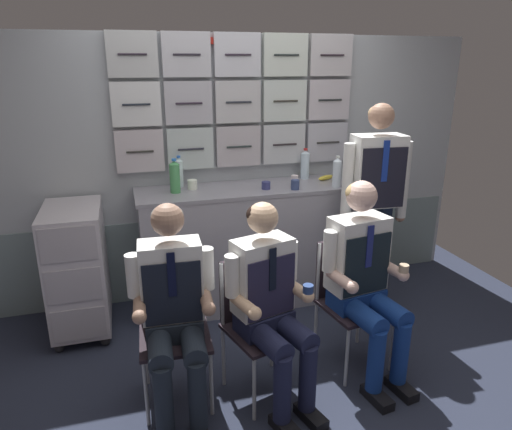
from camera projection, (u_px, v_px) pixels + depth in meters
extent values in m
cube|color=#252A3B|center=(285.00, 381.00, 2.99)|extent=(4.80, 4.80, 0.04)
cube|color=#A7AEB4|center=(232.00, 170.00, 3.91)|extent=(4.20, 0.06, 2.15)
cube|color=gray|center=(235.00, 251.00, 4.11)|extent=(4.12, 0.01, 0.69)
cube|color=#BEB4BA|center=(140.00, 151.00, 3.59)|extent=(0.36, 0.06, 0.33)
cylinder|color=#2A2924|center=(140.00, 152.00, 3.56)|extent=(0.20, 0.01, 0.01)
cube|color=#B5C1BF|center=(190.00, 148.00, 3.70)|extent=(0.36, 0.06, 0.33)
cylinder|color=#20212B|center=(191.00, 149.00, 3.66)|extent=(0.20, 0.01, 0.01)
cube|color=#B0A9AE|center=(238.00, 146.00, 3.80)|extent=(0.36, 0.06, 0.33)
cylinder|color=#202B2A|center=(239.00, 147.00, 3.77)|extent=(0.20, 0.01, 0.01)
cube|color=#B5BABD|center=(283.00, 144.00, 3.90)|extent=(0.36, 0.06, 0.33)
cylinder|color=black|center=(285.00, 145.00, 3.87)|extent=(0.20, 0.01, 0.01)
cube|color=#ABABB7|center=(326.00, 142.00, 4.01)|extent=(0.36, 0.06, 0.33)
cylinder|color=#282926|center=(328.00, 142.00, 3.97)|extent=(0.20, 0.01, 0.01)
cube|color=silver|center=(136.00, 104.00, 3.48)|extent=(0.36, 0.06, 0.33)
cylinder|color=#1D232E|center=(136.00, 105.00, 3.45)|extent=(0.20, 0.01, 0.01)
cube|color=#B0AEB6|center=(188.00, 103.00, 3.59)|extent=(0.36, 0.06, 0.33)
cylinder|color=#2B212E|center=(189.00, 103.00, 3.55)|extent=(0.20, 0.01, 0.01)
cube|color=#BBB9BB|center=(238.00, 102.00, 3.69)|extent=(0.36, 0.06, 0.33)
cylinder|color=#22262E|center=(239.00, 102.00, 3.66)|extent=(0.20, 0.01, 0.01)
cube|color=silver|center=(284.00, 101.00, 3.79)|extent=(0.36, 0.06, 0.33)
cylinder|color=#2B2921|center=(286.00, 101.00, 3.76)|extent=(0.20, 0.01, 0.01)
cube|color=#B9B2BA|center=(328.00, 100.00, 3.90)|extent=(0.36, 0.06, 0.33)
cylinder|color=black|center=(330.00, 100.00, 3.86)|extent=(0.20, 0.01, 0.01)
cube|color=#B6B8B8|center=(132.00, 54.00, 3.37)|extent=(0.36, 0.06, 0.33)
cylinder|color=#28202C|center=(132.00, 54.00, 3.34)|extent=(0.20, 0.01, 0.01)
cube|color=#BCBCC3|center=(186.00, 54.00, 3.48)|extent=(0.36, 0.06, 0.33)
cylinder|color=black|center=(187.00, 54.00, 3.44)|extent=(0.20, 0.01, 0.01)
cube|color=silver|center=(237.00, 55.00, 3.58)|extent=(0.36, 0.06, 0.33)
cylinder|color=#271E2B|center=(238.00, 55.00, 3.55)|extent=(0.20, 0.01, 0.01)
cube|color=silver|center=(285.00, 55.00, 3.68)|extent=(0.36, 0.06, 0.33)
cylinder|color=#212A29|center=(287.00, 55.00, 3.65)|extent=(0.20, 0.01, 0.01)
cube|color=#BBB7BB|center=(330.00, 55.00, 3.79)|extent=(0.36, 0.06, 0.33)
cylinder|color=#281F27|center=(332.00, 55.00, 3.75)|extent=(0.20, 0.01, 0.01)
cube|color=red|center=(200.00, 41.00, 3.48)|extent=(0.20, 0.02, 0.05)
cube|color=#9896A1|center=(247.00, 247.00, 3.84)|extent=(1.69, 0.52, 0.96)
cube|color=gray|center=(246.00, 189.00, 3.69)|extent=(1.73, 0.53, 0.03)
sphere|color=black|center=(59.00, 347.00, 3.26)|extent=(0.07, 0.07, 0.07)
sphere|color=black|center=(106.00, 340.00, 3.34)|extent=(0.07, 0.07, 0.07)
sphere|color=black|center=(67.00, 309.00, 3.76)|extent=(0.07, 0.07, 0.07)
sphere|color=black|center=(107.00, 304.00, 3.84)|extent=(0.07, 0.07, 0.07)
cube|color=#C0B9C0|center=(78.00, 266.00, 3.40)|extent=(0.40, 0.64, 0.89)
cube|color=#ACA5AC|center=(79.00, 325.00, 3.20)|extent=(0.35, 0.01, 0.24)
cube|color=#ACA5AC|center=(74.00, 286.00, 3.10)|extent=(0.35, 0.01, 0.24)
cube|color=#ACA5AC|center=(68.00, 245.00, 3.01)|extent=(0.35, 0.01, 0.24)
cylinder|color=#28282D|center=(66.00, 225.00, 2.99)|extent=(0.32, 0.02, 0.02)
cylinder|color=#A8AAAF|center=(146.00, 394.00, 2.55)|extent=(0.02, 0.02, 0.41)
cylinder|color=#A8AAAF|center=(211.00, 384.00, 2.63)|extent=(0.02, 0.02, 0.41)
cylinder|color=#A8AAAF|center=(146.00, 356.00, 2.88)|extent=(0.02, 0.02, 0.41)
cylinder|color=#A8AAAF|center=(204.00, 348.00, 2.96)|extent=(0.02, 0.02, 0.41)
cube|color=black|center=(175.00, 337.00, 2.69)|extent=(0.42, 0.42, 0.02)
cube|color=black|center=(171.00, 290.00, 2.80)|extent=(0.37, 0.05, 0.40)
cylinder|color=#A8AAAF|center=(140.00, 294.00, 2.75)|extent=(0.02, 0.02, 0.40)
cylinder|color=#A8AAAF|center=(201.00, 287.00, 2.83)|extent=(0.02, 0.02, 0.40)
cylinder|color=black|center=(164.00, 400.00, 2.42)|extent=(0.10, 0.10, 0.40)
cylinder|color=black|center=(198.00, 395.00, 2.46)|extent=(0.10, 0.10, 0.40)
cylinder|color=black|center=(160.00, 346.00, 2.50)|extent=(0.15, 0.36, 0.13)
cylinder|color=black|center=(193.00, 342.00, 2.54)|extent=(0.15, 0.36, 0.13)
cube|color=black|center=(174.00, 327.00, 2.67)|extent=(0.33, 0.22, 0.12)
cube|color=white|center=(171.00, 280.00, 2.59)|extent=(0.35, 0.21, 0.45)
cube|color=black|center=(173.00, 294.00, 2.52)|extent=(0.31, 0.03, 0.36)
cube|color=black|center=(172.00, 275.00, 2.47)|extent=(0.04, 0.01, 0.25)
cylinder|color=white|center=(134.00, 276.00, 2.54)|extent=(0.08, 0.08, 0.25)
cylinder|color=#9F7861|center=(139.00, 307.00, 2.49)|extent=(0.08, 0.23, 0.07)
sphere|color=#9F7861|center=(139.00, 317.00, 2.40)|extent=(0.08, 0.08, 0.08)
cylinder|color=white|center=(207.00, 268.00, 2.62)|extent=(0.08, 0.08, 0.25)
cylinder|color=#9F7861|center=(206.00, 300.00, 2.57)|extent=(0.08, 0.23, 0.07)
sphere|color=#9F7861|center=(209.00, 309.00, 2.47)|extent=(0.08, 0.08, 0.08)
sphere|color=#9F7861|center=(168.00, 220.00, 2.48)|extent=(0.18, 0.18, 0.18)
ellipsoid|color=gray|center=(167.00, 216.00, 2.49)|extent=(0.18, 0.17, 0.13)
cylinder|color=#A8AAAF|center=(254.00, 389.00, 2.59)|extent=(0.02, 0.02, 0.41)
cylinder|color=#A8AAAF|center=(306.00, 368.00, 2.77)|extent=(0.02, 0.02, 0.41)
cylinder|color=#A8AAAF|center=(224.00, 356.00, 2.88)|extent=(0.02, 0.02, 0.41)
cylinder|color=#A8AAAF|center=(272.00, 339.00, 3.06)|extent=(0.02, 0.02, 0.41)
cube|color=black|center=(264.00, 331.00, 2.75)|extent=(0.49, 0.49, 0.02)
cube|color=black|center=(247.00, 286.00, 2.84)|extent=(0.36, 0.13, 0.40)
cylinder|color=#A8AAAF|center=(222.00, 295.00, 2.74)|extent=(0.02, 0.02, 0.40)
cylinder|color=#A8AAAF|center=(273.00, 280.00, 2.92)|extent=(0.02, 0.02, 0.40)
cube|color=black|center=(286.00, 428.00, 2.55)|extent=(0.15, 0.24, 0.06)
cube|color=black|center=(311.00, 416.00, 2.63)|extent=(0.15, 0.24, 0.06)
cylinder|color=#191D38|center=(282.00, 389.00, 2.51)|extent=(0.10, 0.10, 0.40)
cylinder|color=#191D38|center=(308.00, 378.00, 2.59)|extent=(0.10, 0.10, 0.40)
cylinder|color=#191D38|center=(266.00, 339.00, 2.56)|extent=(0.22, 0.37, 0.13)
cylinder|color=#191D38|center=(292.00, 330.00, 2.65)|extent=(0.22, 0.37, 0.13)
cube|color=#191D38|center=(264.00, 320.00, 2.73)|extent=(0.36, 0.28, 0.12)
cube|color=white|center=(262.00, 276.00, 2.66)|extent=(0.37, 0.27, 0.44)
cube|color=#23203B|center=(272.00, 288.00, 2.59)|extent=(0.30, 0.10, 0.36)
cube|color=black|center=(273.00, 269.00, 2.55)|extent=(0.04, 0.02, 0.25)
cylinder|color=white|center=(232.00, 276.00, 2.54)|extent=(0.08, 0.08, 0.24)
cylinder|color=#E2B78F|center=(245.00, 305.00, 2.52)|extent=(0.13, 0.23, 0.07)
sphere|color=#E2B78F|center=(255.00, 313.00, 2.44)|extent=(0.08, 0.08, 0.08)
cylinder|color=white|center=(290.00, 260.00, 2.74)|extent=(0.08, 0.08, 0.24)
cylinder|color=#E2B78F|center=(297.00, 289.00, 2.70)|extent=(0.13, 0.23, 0.07)
sphere|color=#E2B78F|center=(308.00, 296.00, 2.62)|extent=(0.08, 0.08, 0.08)
cylinder|color=navy|center=(308.00, 290.00, 2.60)|extent=(0.06, 0.06, 0.06)
sphere|color=#E2B78F|center=(263.00, 218.00, 2.55)|extent=(0.18, 0.18, 0.18)
ellipsoid|color=black|center=(261.00, 214.00, 2.56)|extent=(0.21, 0.20, 0.12)
cylinder|color=#A8AAAF|center=(347.00, 358.00, 2.86)|extent=(0.02, 0.02, 0.41)
cylinder|color=#A8AAAF|center=(393.00, 343.00, 3.01)|extent=(0.02, 0.02, 0.41)
cylinder|color=#A8AAAF|center=(316.00, 329.00, 3.17)|extent=(0.02, 0.02, 0.41)
cylinder|color=#A8AAAF|center=(359.00, 317.00, 3.32)|extent=(0.02, 0.02, 0.41)
cube|color=black|center=(355.00, 307.00, 3.02)|extent=(0.46, 0.46, 0.02)
cube|color=black|center=(340.00, 266.00, 3.12)|extent=(0.37, 0.09, 0.40)
cylinder|color=#A8AAAF|center=(318.00, 272.00, 3.04)|extent=(0.02, 0.02, 0.40)
cylinder|color=#A8AAAF|center=(363.00, 262.00, 3.18)|extent=(0.02, 0.02, 0.40)
cube|color=black|center=(377.00, 397.00, 2.78)|extent=(0.12, 0.23, 0.06)
cube|color=black|center=(401.00, 388.00, 2.86)|extent=(0.12, 0.23, 0.06)
cylinder|color=navy|center=(376.00, 361.00, 2.74)|extent=(0.10, 0.10, 0.40)
cylinder|color=navy|center=(400.00, 353.00, 2.82)|extent=(0.10, 0.10, 0.40)
cylinder|color=navy|center=(361.00, 314.00, 2.82)|extent=(0.19, 0.39, 0.13)
cylinder|color=navy|center=(385.00, 307.00, 2.90)|extent=(0.19, 0.39, 0.13)
cube|color=navy|center=(356.00, 297.00, 3.00)|extent=(0.37, 0.25, 0.12)
cube|color=white|center=(357.00, 253.00, 2.92)|extent=(0.39, 0.25, 0.48)
cube|color=black|center=(367.00, 265.00, 2.85)|extent=(0.33, 0.06, 0.38)
cube|color=navy|center=(370.00, 247.00, 2.80)|extent=(0.04, 0.01, 0.27)
cylinder|color=white|center=(330.00, 251.00, 2.82)|extent=(0.08, 0.08, 0.26)
cylinder|color=beige|center=(341.00, 280.00, 2.79)|extent=(0.10, 0.25, 0.07)
sphere|color=beige|center=(352.00, 287.00, 2.69)|extent=(0.08, 0.08, 0.08)
cylinder|color=white|center=(385.00, 240.00, 2.99)|extent=(0.08, 0.08, 0.26)
cylinder|color=beige|center=(391.00, 269.00, 2.94)|extent=(0.10, 0.25, 0.07)
sphere|color=beige|center=(403.00, 275.00, 2.85)|extent=(0.08, 0.08, 0.08)
cylinder|color=tan|center=(404.00, 269.00, 2.83)|extent=(0.06, 0.06, 0.06)
sphere|color=beige|center=(362.00, 196.00, 2.81)|extent=(0.19, 0.19, 0.19)
ellipsoid|color=tan|center=(360.00, 193.00, 2.81)|extent=(0.21, 0.20, 0.13)
cube|color=black|center=(355.00, 312.00, 3.72)|extent=(0.11, 0.25, 0.06)
cube|color=black|center=(378.00, 310.00, 3.76)|extent=(0.11, 0.25, 0.06)
cylinder|color=#131D34|center=(359.00, 258.00, 3.61)|extent=(0.12, 0.12, 0.86)
cylinder|color=#131D34|center=(380.00, 256.00, 3.65)|extent=(0.12, 0.12, 0.86)
cube|color=white|center=(377.00, 171.00, 3.41)|extent=(0.38, 0.24, 0.52)
cube|color=black|center=(383.00, 178.00, 3.32)|extent=(0.34, 0.04, 0.44)
cube|color=navy|center=(385.00, 161.00, 3.27)|extent=(0.04, 0.01, 0.29)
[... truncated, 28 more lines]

